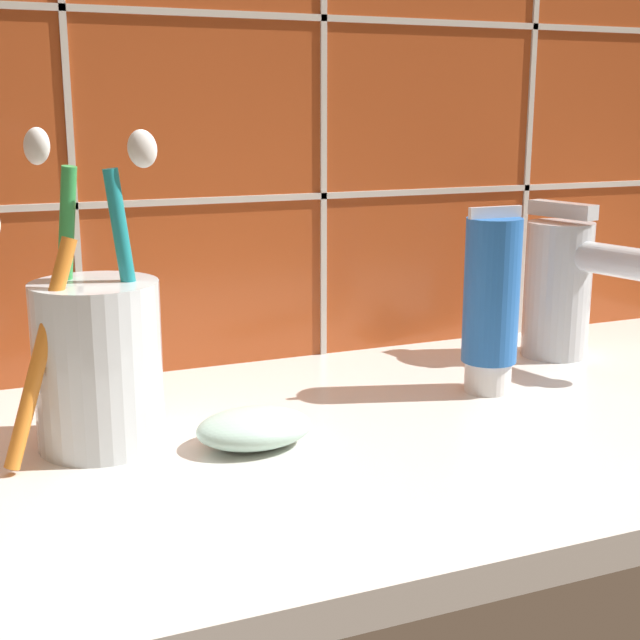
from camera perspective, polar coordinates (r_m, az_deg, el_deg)
sink_counter at (r=59.32cm, az=5.03°, el=-7.52°), size 78.16×36.01×2.00cm
tile_wall_backsplash at (r=72.07cm, az=-1.50°, el=11.77°), size 88.16×1.72×40.11cm
toothbrush_cup at (r=55.14cm, az=-14.11°, el=-2.39°), size 11.35×7.88×19.18cm
toothpaste_tube at (r=64.75cm, az=10.90°, el=1.14°), size 4.17×3.97×13.46cm
sink_faucet at (r=75.21cm, az=15.49°, el=2.27°), size 6.00×12.96×12.74cm
soap_bar at (r=54.93cm, az=-4.24°, el=-6.90°), size 7.19×5.41×2.21cm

